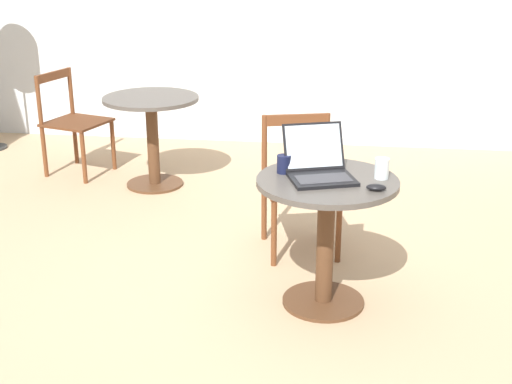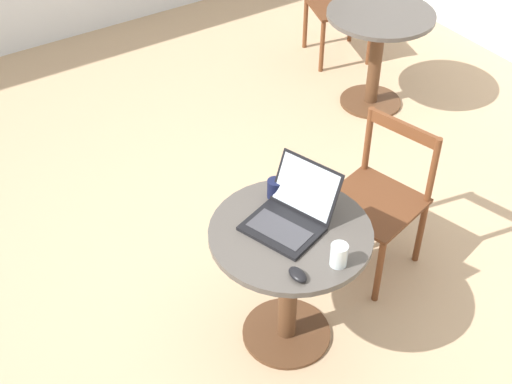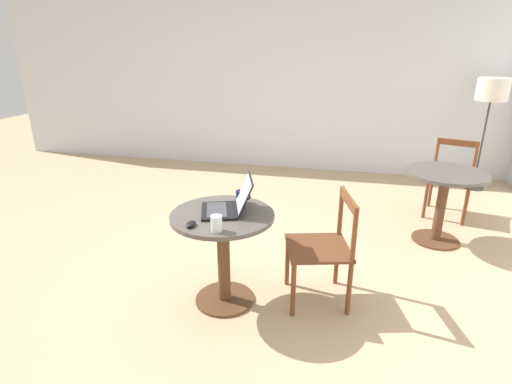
% 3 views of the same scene
% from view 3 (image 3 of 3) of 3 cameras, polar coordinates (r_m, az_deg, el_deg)
% --- Properties ---
extents(ground_plane, '(16.00, 16.00, 0.00)m').
position_cam_3_polar(ground_plane, '(3.57, -3.63, -11.06)').
color(ground_plane, tan).
extents(wall_back, '(9.40, 0.06, 2.70)m').
position_cam_3_polar(wall_back, '(6.23, 4.74, 15.61)').
color(wall_back, silver).
rests_on(wall_back, ground_plane).
extents(cafe_table_near, '(0.75, 0.75, 0.73)m').
position_cam_3_polar(cafe_table_near, '(2.94, -4.72, -6.71)').
color(cafe_table_near, '#51331E').
rests_on(cafe_table_near, ground_plane).
extents(cafe_table_mid, '(0.75, 0.75, 0.73)m').
position_cam_3_polar(cafe_table_mid, '(4.25, 25.19, 0.06)').
color(cafe_table_mid, '#51331E').
rests_on(cafe_table_mid, ground_plane).
extents(chair_near_right, '(0.55, 0.55, 0.85)m').
position_cam_3_polar(chair_near_right, '(3.03, 9.66, -7.90)').
color(chair_near_right, brown).
rests_on(chair_near_right, ground_plane).
extents(chair_mid_back, '(0.57, 0.57, 0.85)m').
position_cam_3_polar(chair_mid_back, '(5.02, 26.06, 1.80)').
color(chair_mid_back, brown).
rests_on(chair_mid_back, ground_plane).
extents(floor_lamp, '(0.38, 0.38, 1.47)m').
position_cam_3_polar(floor_lamp, '(6.00, 30.65, 12.03)').
color(floor_lamp, '#333333').
rests_on(floor_lamp, ground_plane).
extents(laptop, '(0.45, 0.42, 0.25)m').
position_cam_3_polar(laptop, '(2.87, -4.10, -1.87)').
color(laptop, black).
rests_on(laptop, cafe_table_near).
extents(mouse, '(0.06, 0.10, 0.03)m').
position_cam_3_polar(mouse, '(2.68, -9.29, -4.54)').
color(mouse, black).
rests_on(mouse, cafe_table_near).
extents(mug, '(0.11, 0.07, 0.10)m').
position_cam_3_polar(mug, '(3.02, -2.11, -0.67)').
color(mug, '#141938').
rests_on(mug, cafe_table_near).
extents(drinking_glass, '(0.08, 0.08, 0.11)m').
position_cam_3_polar(drinking_glass, '(2.58, -5.67, -4.51)').
color(drinking_glass, silver).
rests_on(drinking_glass, cafe_table_near).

